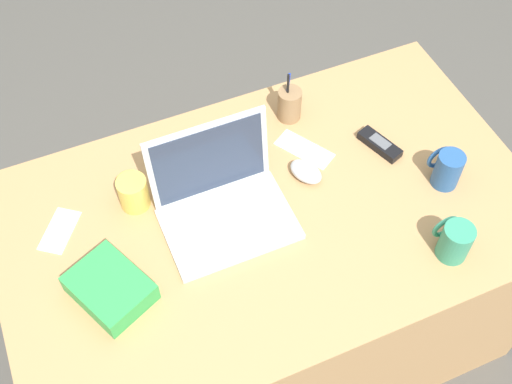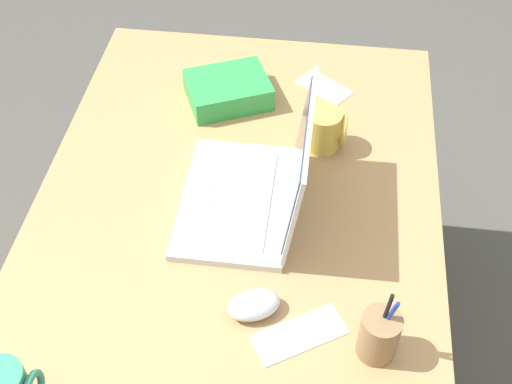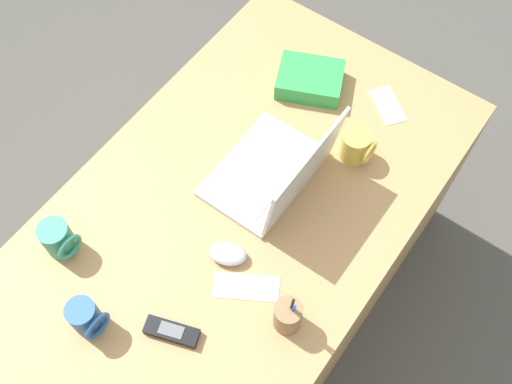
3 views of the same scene
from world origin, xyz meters
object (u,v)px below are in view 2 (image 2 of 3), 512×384
(pen_holder, at_px, (379,335))
(laptop, at_px, (255,189))
(snack_bag, at_px, (228,90))
(coffee_mug_white, at_px, (325,130))
(computer_mouse, at_px, (254,305))

(pen_holder, bearing_deg, laptop, -140.73)
(laptop, xyz_separation_m, snack_bag, (-0.33, -0.11, -0.02))
(coffee_mug_white, distance_m, snack_bag, 0.27)
(pen_holder, distance_m, snack_bag, 0.73)
(computer_mouse, bearing_deg, snack_bag, 169.34)
(computer_mouse, xyz_separation_m, snack_bag, (-0.58, -0.14, 0.01))
(pen_holder, bearing_deg, coffee_mug_white, -166.69)
(computer_mouse, bearing_deg, pen_holder, 52.83)
(coffee_mug_white, height_order, pen_holder, pen_holder)
(laptop, height_order, snack_bag, laptop)
(snack_bag, bearing_deg, pen_holder, 29.31)
(coffee_mug_white, bearing_deg, pen_holder, 13.31)
(laptop, height_order, computer_mouse, laptop)
(computer_mouse, distance_m, pen_holder, 0.23)
(coffee_mug_white, bearing_deg, laptop, -32.94)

